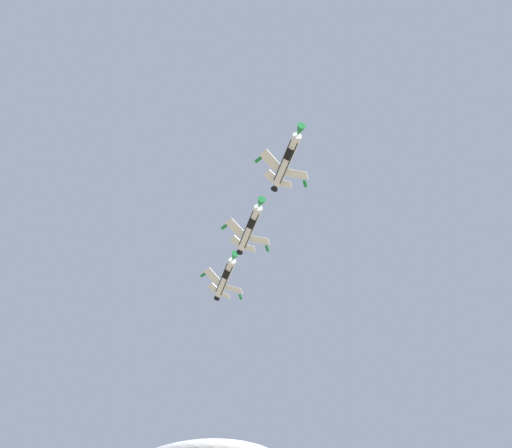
# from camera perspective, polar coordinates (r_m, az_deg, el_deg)

# --- Properties ---
(fighter_jet_lead) EXTENTS (11.15, 14.23, 5.07)m
(fighter_jet_lead) POSITION_cam_1_polar(r_m,az_deg,el_deg) (142.96, 2.21, 4.60)
(fighter_jet_lead) COLOR silver
(fighter_jet_left_wing) EXTENTS (11.18, 14.23, 5.00)m
(fighter_jet_left_wing) POSITION_cam_1_polar(r_m,az_deg,el_deg) (155.91, -0.41, -0.22)
(fighter_jet_left_wing) COLOR silver
(fighter_jet_right_wing) EXTENTS (11.05, 14.23, 5.27)m
(fighter_jet_right_wing) POSITION_cam_1_polar(r_m,az_deg,el_deg) (173.11, -2.15, -3.75)
(fighter_jet_right_wing) COLOR silver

